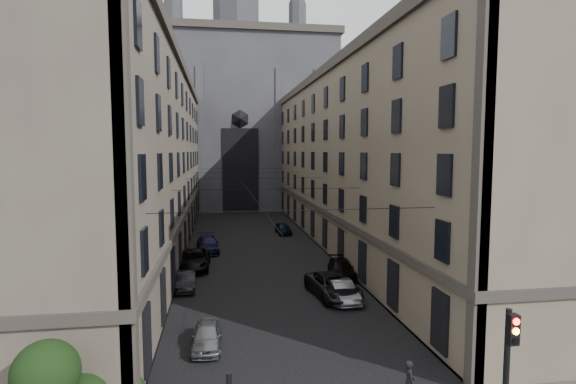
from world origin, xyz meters
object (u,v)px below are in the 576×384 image
car_right_near (342,291)px  car_right_midnear (333,286)px  pedestrian (409,382)px  car_right_far (283,228)px  car_left_midfar (194,260)px  car_right_midfar (342,268)px  car_left_near (207,336)px  car_left_midnear (186,281)px  gothic_tower (237,111)px  car_left_far (208,244)px  traffic_light_right (508,366)px

car_right_near → car_right_midnear: 0.97m
car_right_midnear → pedestrian: (-0.34, -13.54, 0.11)m
car_right_midnear → car_right_far: size_ratio=1.46×
car_left_midfar → car_right_far: (10.14, 15.24, -0.13)m
car_left_midfar → car_right_midfar: (12.14, -4.36, -0.12)m
car_left_near → car_left_midfar: size_ratio=0.65×
car_left_midnear → car_right_near: (10.82, -4.35, 0.05)m
gothic_tower → car_right_far: 35.93m
car_right_midnear → car_left_midfar: bearing=130.4°
car_right_midfar → gothic_tower: bearing=103.8°
car_left_midfar → car_left_near: bearing=-83.5°
car_right_midfar → pedestrian: size_ratio=2.58×
car_left_far → car_right_far: car_left_far is taller
car_right_far → car_left_midfar: bearing=-127.3°
car_left_midnear → car_right_midfar: car_right_midfar is taller
traffic_light_right → car_left_midfar: (-11.54, 26.49, -2.47)m
car_left_far → pedestrian: size_ratio=2.92×
car_right_midfar → car_right_far: (-2.00, 19.60, -0.01)m
car_right_midfar → car_right_far: size_ratio=1.19×
gothic_tower → car_left_near: 65.18m
car_left_midfar → car_right_far: car_left_midfar is taller
car_left_far → pedestrian: 30.61m
car_right_near → car_right_far: bearing=88.4°
pedestrian → car_left_midnear: bearing=32.6°
car_left_near → car_right_near: (9.04, 6.05, 0.05)m
traffic_light_right → car_right_near: bearing=93.4°
gothic_tower → car_left_near: size_ratio=15.27×
gothic_tower → pedestrian: size_ratio=31.26×
car_left_midnear → pedestrian: (10.06, -17.03, 0.28)m
traffic_light_right → car_left_midnear: (-11.80, 20.71, -2.64)m
traffic_light_right → car_right_far: bearing=91.9°
car_left_far → car_left_near: bearing=-92.6°
car_left_midnear → car_right_near: size_ratio=0.93×
traffic_light_right → car_right_midnear: traffic_light_right is taller
gothic_tower → car_left_far: 43.75m
car_left_midnear → car_right_midfar: bearing=4.5°
car_right_near → car_right_midnear: bearing=112.9°
car_right_midnear → pedestrian: bearing=-98.6°
car_right_near → car_left_far: bearing=117.1°
car_right_far → car_right_midnear: bearing=-93.6°
car_right_near → pedestrian: (-0.76, -12.67, 0.23)m
traffic_light_right → car_left_near: traffic_light_right is taller
car_left_midfar → car_right_midnear: (10.14, -9.26, 0.00)m
car_right_midfar → car_right_far: car_right_midfar is taller
gothic_tower → car_left_near: bearing=-94.0°
car_left_midnear → car_left_midfar: car_left_midfar is taller
car_right_midfar → car_left_midfar: bearing=167.1°
gothic_tower → car_right_near: gothic_tower is taller
car_right_near → pedestrian: 12.70m
car_right_midnear → car_right_midfar: size_ratio=1.23×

